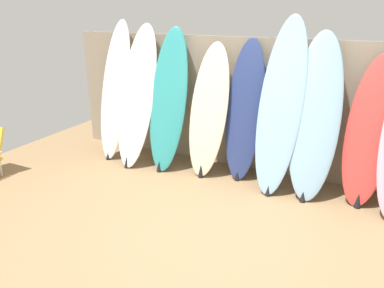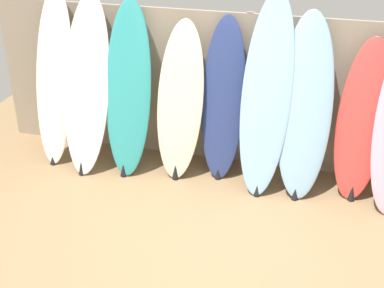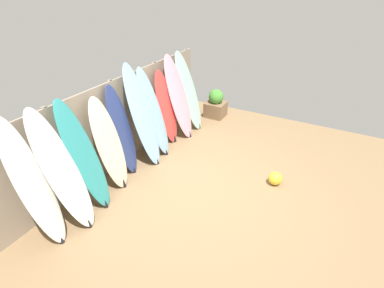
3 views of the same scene
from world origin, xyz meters
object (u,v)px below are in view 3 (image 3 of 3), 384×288
at_px(surfboard_teal_2, 84,157).
at_px(surfboard_cream_3, 109,145).
at_px(surfboard_pink_8, 178,98).
at_px(surfboard_seafoam_9, 189,92).
at_px(surfboard_white_0, 33,185).
at_px(surfboard_skyblue_6, 154,113).
at_px(surfboard_skyblue_5, 142,117).
at_px(surfboard_red_7, 166,108).
at_px(surfboard_navy_4, 122,132).
at_px(surfboard_white_1, 62,172).
at_px(planter_box, 216,105).
at_px(beach_ball, 275,178).

relative_size(surfboard_teal_2, surfboard_cream_3, 1.10).
xyz_separation_m(surfboard_cream_3, surfboard_pink_8, (2.34, -0.06, 0.11)).
bearing_deg(surfboard_cream_3, surfboard_seafoam_9, -0.91).
relative_size(surfboard_white_0, surfboard_pink_8, 1.02).
bearing_deg(surfboard_skyblue_6, surfboard_white_0, 179.37).
xyz_separation_m(surfboard_skyblue_5, surfboard_red_7, (0.99, 0.08, -0.20)).
height_order(surfboard_teal_2, surfboard_skyblue_5, surfboard_skyblue_5).
bearing_deg(surfboard_teal_2, surfboard_cream_3, 1.68).
distance_m(surfboard_navy_4, surfboard_pink_8, 1.88).
xyz_separation_m(surfboard_skyblue_5, surfboard_seafoam_9, (1.90, -0.00, -0.09)).
bearing_deg(surfboard_skyblue_6, surfboard_navy_4, 172.57).
bearing_deg(surfboard_white_1, planter_box, -4.02).
height_order(surfboard_white_1, beach_ball, surfboard_white_1).
bearing_deg(surfboard_skyblue_5, surfboard_cream_3, 177.37).
bearing_deg(surfboard_teal_2, surfboard_red_7, 1.14).
height_order(surfboard_skyblue_6, planter_box, surfboard_skyblue_6).
relative_size(surfboard_white_0, beach_ball, 7.68).
xyz_separation_m(surfboard_teal_2, surfboard_seafoam_9, (3.45, -0.03, -0.00)).
relative_size(surfboard_cream_3, surfboard_seafoam_9, 0.91).
bearing_deg(surfboard_cream_3, surfboard_skyblue_5, -2.63).
distance_m(surfboard_white_0, beach_ball, 4.13).
xyz_separation_m(surfboard_skyblue_5, surfboard_pink_8, (1.38, -0.02, -0.07)).
bearing_deg(surfboard_skyblue_5, planter_box, -7.40).
height_order(surfboard_white_1, surfboard_pink_8, same).
bearing_deg(surfboard_seafoam_9, beach_ball, -117.46).
height_order(surfboard_white_0, surfboard_pink_8, surfboard_white_0).
relative_size(surfboard_skyblue_6, beach_ball, 7.40).
bearing_deg(surfboard_teal_2, surfboard_skyblue_6, -0.29).
distance_m(surfboard_white_1, surfboard_skyblue_6, 2.44).
height_order(surfboard_cream_3, planter_box, surfboard_cream_3).
xyz_separation_m(surfboard_teal_2, surfboard_skyblue_5, (1.55, -0.03, 0.08)).
height_order(surfboard_white_1, planter_box, surfboard_white_1).
distance_m(surfboard_teal_2, surfboard_skyblue_6, 1.96).
distance_m(surfboard_white_1, beach_ball, 3.77).
height_order(surfboard_cream_3, surfboard_skyblue_5, surfboard_skyblue_5).
bearing_deg(surfboard_skyblue_5, surfboard_seafoam_9, -0.04).
bearing_deg(surfboard_teal_2, surfboard_white_1, -174.04).
relative_size(surfboard_teal_2, surfboard_skyblue_6, 1.00).
distance_m(surfboard_white_1, surfboard_cream_3, 1.09).
xyz_separation_m(surfboard_skyblue_5, surfboard_skyblue_6, (0.41, 0.02, -0.08)).
bearing_deg(surfboard_white_0, surfboard_white_1, -9.41).
bearing_deg(beach_ball, planter_box, 45.35).
height_order(surfboard_white_0, beach_ball, surfboard_white_0).
xyz_separation_m(surfboard_navy_4, surfboard_red_7, (1.48, -0.06, -0.06)).
distance_m(surfboard_teal_2, planter_box, 4.41).
height_order(surfboard_teal_2, surfboard_skyblue_6, surfboard_skyblue_6).
xyz_separation_m(surfboard_skyblue_5, beach_ball, (0.51, -2.68, -0.91)).
bearing_deg(surfboard_white_0, surfboard_skyblue_5, -1.12).
height_order(surfboard_cream_3, surfboard_seafoam_9, surfboard_seafoam_9).
relative_size(surfboard_cream_3, beach_ball, 6.70).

